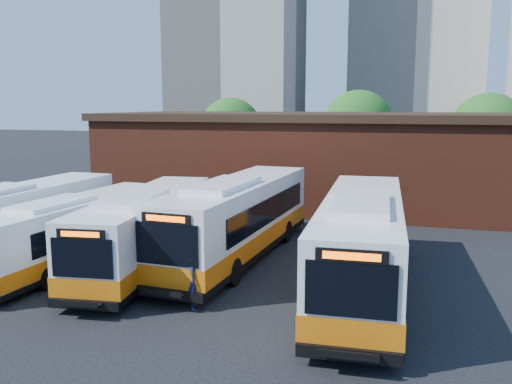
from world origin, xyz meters
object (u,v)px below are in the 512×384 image
(bus_west, at_px, (76,234))
(bus_midwest, at_px, (147,232))
(bus_east, at_px, (361,246))
(bus_farwest, at_px, (13,226))
(bus_mideast, at_px, (237,221))
(transit_worker, at_px, (194,282))

(bus_west, distance_m, bus_midwest, 3.15)
(bus_west, height_order, bus_east, bus_east)
(bus_farwest, xyz_separation_m, bus_east, (15.56, 0.12, 0.13))
(bus_mideast, relative_size, bus_east, 1.00)
(bus_midwest, xyz_separation_m, bus_mideast, (3.39, 2.28, 0.17))
(bus_farwest, distance_m, transit_worker, 10.80)
(bus_east, bearing_deg, transit_worker, -148.85)
(transit_worker, bearing_deg, bus_mideast, -5.72)
(bus_farwest, bearing_deg, bus_east, 2.58)
(bus_west, bearing_deg, bus_farwest, -174.96)
(bus_farwest, bearing_deg, bus_west, 2.21)
(bus_west, bearing_deg, bus_east, 5.51)
(bus_farwest, relative_size, bus_midwest, 1.02)
(bus_midwest, relative_size, bus_mideast, 0.90)
(bus_farwest, height_order, transit_worker, bus_farwest)
(bus_east, xyz_separation_m, transit_worker, (-5.33, -3.54, -0.73))
(bus_midwest, xyz_separation_m, transit_worker, (3.92, -4.18, -0.55))
(bus_west, relative_size, bus_mideast, 0.83)
(bus_mideast, height_order, bus_east, bus_east)
(bus_east, bearing_deg, bus_midwest, 173.60)
(bus_mideast, bearing_deg, bus_east, -22.72)
(bus_farwest, height_order, bus_midwest, bus_farwest)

